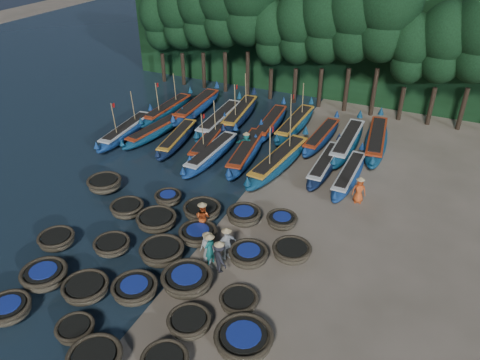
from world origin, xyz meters
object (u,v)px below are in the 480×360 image
at_px(coracle_1, 9,309).
at_px(long_boat_17, 376,140).
at_px(long_boat_0, 126,131).
at_px(coracle_17, 198,234).
at_px(long_boat_3, 209,142).
at_px(coracle_19, 292,251).
at_px(coracle_11, 112,245).
at_px(fisherman_0, 208,246).
at_px(coracle_24, 282,220).
at_px(fisherman_6, 359,190).
at_px(long_boat_11, 220,120).
at_px(fisherman_4, 227,243).
at_px(coracle_13, 187,280).
at_px(long_boat_9, 168,110).
at_px(long_boat_10, 197,106).
at_px(coracle_16, 157,220).
at_px(long_boat_12, 240,114).
at_px(long_boat_2, 177,138).
at_px(coracle_10, 57,240).
at_px(long_boat_15, 322,137).
at_px(fisherman_2, 203,217).
at_px(long_boat_1, 155,131).
at_px(coracle_12, 162,252).
at_px(fisherman_3, 220,257).
at_px(coracle_18, 248,255).
at_px(coracle_21, 168,198).
at_px(coracle_8, 189,323).
at_px(long_boat_7, 325,164).
at_px(long_boat_4, 212,153).
at_px(coracle_14, 239,301).
at_px(coracle_2, 75,330).
at_px(coracle_5, 45,276).
at_px(fisherman_1, 210,248).
at_px(fisherman_5, 246,143).
at_px(coracle_23, 244,215).
at_px(coracle_15, 127,208).
at_px(coracle_20, 105,184).
at_px(coracle_7, 135,289).
at_px(coracle_9, 244,340).
at_px(long_boat_5, 246,152).
at_px(coracle_6, 86,288).
at_px(long_boat_13, 271,123).
at_px(long_boat_14, 295,124).

bearing_deg(coracle_1, long_boat_17, 63.79).
bearing_deg(long_boat_0, coracle_17, -42.50).
bearing_deg(long_boat_3, coracle_19, -51.85).
distance_m(coracle_11, fisherman_0, 5.11).
height_order(coracle_24, fisherman_6, fisherman_6).
height_order(long_boat_11, fisherman_4, fisherman_4).
bearing_deg(coracle_13, long_boat_3, 113.95).
height_order(long_boat_3, long_boat_9, long_boat_9).
distance_m(coracle_11, coracle_17, 4.49).
relative_size(fisherman_4, fisherman_6, 1.09).
distance_m(long_boat_10, long_boat_17, 15.19).
xyz_separation_m(coracle_16, long_boat_12, (-1.98, 15.41, 0.15)).
bearing_deg(long_boat_2, coracle_11, -82.84).
xyz_separation_m(coracle_1, coracle_10, (-1.62, 4.61, -0.01)).
bearing_deg(long_boat_15, fisherman_2, -98.75).
height_order(long_boat_1, long_boat_9, long_boat_9).
height_order(coracle_12, fisherman_3, fisherman_3).
distance_m(coracle_18, coracle_21, 7.14).
xyz_separation_m(coracle_16, coracle_21, (-0.69, 2.29, -0.05)).
xyz_separation_m(coracle_1, coracle_8, (7.55, 2.65, -0.02)).
height_order(coracle_16, long_boat_3, long_boat_3).
xyz_separation_m(long_boat_2, long_boat_7, (11.13, 0.67, 0.01)).
height_order(coracle_11, long_boat_4, long_boat_4).
relative_size(long_boat_1, long_boat_11, 0.82).
bearing_deg(fisherman_3, coracle_14, 171.20).
distance_m(long_boat_1, long_boat_4, 5.92).
bearing_deg(coracle_2, coracle_19, 52.68).
relative_size(coracle_5, long_boat_17, 0.26).
height_order(long_boat_10, fisherman_3, fisherman_3).
relative_size(fisherman_1, fisherman_2, 0.99).
relative_size(coracle_18, long_boat_17, 0.23).
distance_m(coracle_21, long_boat_0, 10.23).
relative_size(fisherman_4, fisherman_5, 1.11).
bearing_deg(coracle_23, long_boat_12, 115.61).
xyz_separation_m(coracle_10, long_boat_10, (-2.12, 18.91, 0.18)).
distance_m(coracle_15, long_boat_0, 10.67).
height_order(coracle_16, long_boat_11, long_boat_11).
height_order(coracle_5, fisherman_6, fisherman_6).
height_order(coracle_19, long_boat_0, long_boat_0).
xyz_separation_m(coracle_1, long_boat_10, (-3.74, 23.52, 0.18)).
relative_size(coracle_20, long_boat_9, 0.31).
xyz_separation_m(coracle_7, long_boat_7, (4.71, 15.00, 0.08)).
bearing_deg(coracle_9, coracle_7, 174.30).
relative_size(coracle_20, long_boat_5, 0.30).
xyz_separation_m(coracle_7, fisherman_4, (2.67, 4.16, 0.54)).
relative_size(long_boat_3, long_boat_5, 0.95).
height_order(coracle_23, long_boat_17, long_boat_17).
distance_m(coracle_6, long_boat_13, 20.59).
distance_m(coracle_1, long_boat_14, 24.20).
relative_size(long_boat_2, long_boat_7, 0.97).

